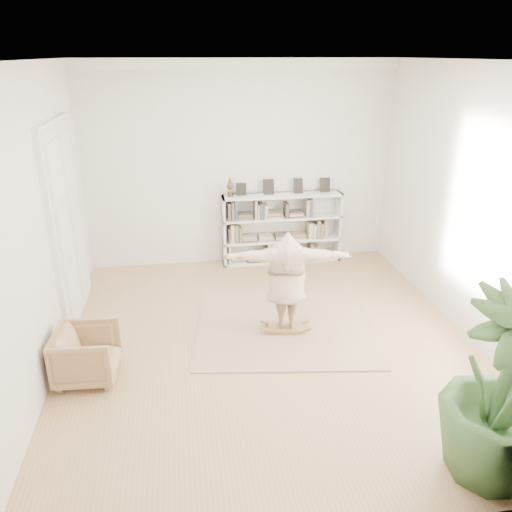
{
  "coord_description": "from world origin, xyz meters",
  "views": [
    {
      "loc": [
        -1.09,
        -5.79,
        3.67
      ],
      "look_at": [
        -0.12,
        0.4,
        1.12
      ],
      "focal_mm": 35.0,
      "sensor_mm": 36.0,
      "label": 1
    }
  ],
  "objects": [
    {
      "name": "person",
      "position": [
        0.28,
        0.24,
        0.83
      ],
      "size": [
        1.78,
        0.7,
        1.41
      ],
      "primitive_type": "imported",
      "rotation": [
        0.0,
        0.0,
        3.01
      ],
      "color": "#C5A993",
      "rests_on": "rocker_board"
    },
    {
      "name": "rug",
      "position": [
        0.28,
        0.24,
        0.01
      ],
      "size": [
        2.75,
        2.32,
        0.02
      ],
      "primitive_type": "cube",
      "rotation": [
        0.0,
        0.0,
        -0.14
      ],
      "color": "tan",
      "rests_on": "floor"
    },
    {
      "name": "bookshelf",
      "position": [
        0.74,
        2.82,
        0.64
      ],
      "size": [
        2.2,
        0.35,
        1.64
      ],
      "color": "silver",
      "rests_on": "floor"
    },
    {
      "name": "doors",
      "position": [
        -2.7,
        1.3,
        1.4
      ],
      "size": [
        0.09,
        1.78,
        2.92
      ],
      "color": "white",
      "rests_on": "floor"
    },
    {
      "name": "houseplant",
      "position": [
        1.62,
        -2.55,
        0.92
      ],
      "size": [
        1.34,
        1.34,
        1.84
      ],
      "primitive_type": "imported",
      "rotation": [
        0.0,
        0.0,
        0.39
      ],
      "color": "#36592C",
      "rests_on": "floor"
    },
    {
      "name": "room_shell",
      "position": [
        0.0,
        2.94,
        3.51
      ],
      "size": [
        6.0,
        6.0,
        6.0
      ],
      "color": "silver",
      "rests_on": "floor"
    },
    {
      "name": "armchair",
      "position": [
        -2.3,
        -0.46,
        0.33
      ],
      "size": [
        0.77,
        0.75,
        0.66
      ],
      "primitive_type": "imported",
      "rotation": [
        0.0,
        0.0,
        1.5
      ],
      "color": "tan",
      "rests_on": "floor"
    },
    {
      "name": "rocker_board",
      "position": [
        0.28,
        0.24,
        0.07
      ],
      "size": [
        0.52,
        0.35,
        0.1
      ],
      "rotation": [
        0.0,
        0.0,
        -0.14
      ],
      "color": "olive",
      "rests_on": "rug"
    },
    {
      "name": "floor",
      "position": [
        0.0,
        0.0,
        0.0
      ],
      "size": [
        6.0,
        6.0,
        0.0
      ],
      "primitive_type": "plane",
      "color": "#A58355",
      "rests_on": "ground"
    }
  ]
}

